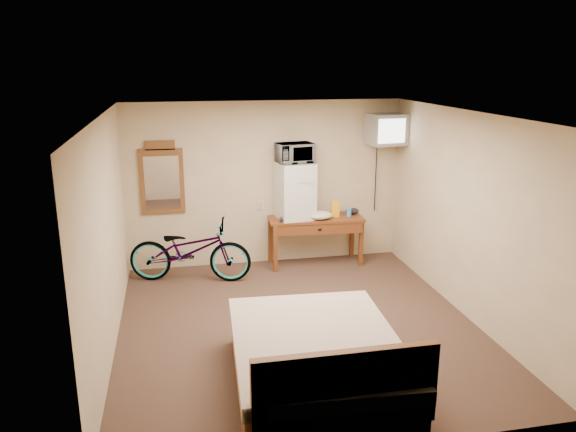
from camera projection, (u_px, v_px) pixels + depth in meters
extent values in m
plane|color=#3F2B1F|center=(298.00, 325.00, 6.73)|extent=(4.60, 4.60, 0.00)
plane|color=silver|center=(299.00, 115.00, 6.06)|extent=(4.60, 4.60, 0.00)
cube|color=tan|center=(266.00, 184.00, 8.56)|extent=(4.20, 0.04, 2.50)
cube|color=tan|center=(365.00, 310.00, 4.22)|extent=(4.20, 0.04, 2.50)
cube|color=tan|center=(107.00, 237.00, 5.99)|extent=(0.04, 4.60, 2.50)
cube|color=tan|center=(467.00, 216.00, 6.80)|extent=(0.04, 4.60, 2.50)
cube|color=beige|center=(261.00, 205.00, 8.63)|extent=(0.08, 0.01, 0.13)
cube|color=brown|center=(315.00, 218.00, 8.60)|extent=(1.47, 0.64, 0.04)
cube|color=brown|center=(275.00, 249.00, 8.36)|extent=(0.06, 0.06, 0.71)
cube|color=brown|center=(361.00, 243.00, 8.61)|extent=(0.06, 0.06, 0.71)
cube|color=brown|center=(270.00, 240.00, 8.78)|extent=(0.06, 0.06, 0.71)
cube|color=brown|center=(352.00, 235.00, 9.04)|extent=(0.06, 0.06, 0.71)
cube|color=brown|center=(319.00, 229.00, 8.39)|extent=(1.32, 0.12, 0.16)
cube|color=black|center=(320.00, 230.00, 8.38)|extent=(0.05, 0.02, 0.03)
cube|color=silver|center=(295.00, 191.00, 8.44)|extent=(0.59, 0.57, 0.85)
cube|color=gray|center=(299.00, 183.00, 8.16)|extent=(0.52, 0.01, 0.00)
cylinder|color=gray|center=(286.00, 198.00, 8.18)|extent=(0.02, 0.02, 0.31)
imported|color=silver|center=(295.00, 153.00, 8.29)|extent=(0.58, 0.44, 0.29)
cube|color=#FFA016|center=(335.00, 209.00, 8.59)|extent=(0.13, 0.09, 0.24)
cylinder|color=#3D95D2|center=(349.00, 212.00, 8.62)|extent=(0.07, 0.07, 0.13)
ellipsoid|color=beige|center=(320.00, 215.00, 8.47)|extent=(0.39, 0.30, 0.12)
ellipsoid|color=black|center=(287.00, 219.00, 8.34)|extent=(0.23, 0.17, 0.09)
ellipsoid|color=black|center=(352.00, 211.00, 8.77)|extent=(0.21, 0.17, 0.09)
cube|color=black|center=(380.00, 134.00, 8.71)|extent=(0.14, 0.02, 0.14)
cylinder|color=black|center=(381.00, 135.00, 8.67)|extent=(0.05, 0.30, 0.05)
cube|color=gray|center=(386.00, 129.00, 8.43)|extent=(0.59, 0.51, 0.46)
cube|color=white|center=(392.00, 131.00, 8.21)|extent=(0.44, 0.07, 0.35)
cube|color=black|center=(381.00, 128.00, 8.64)|extent=(0.33, 0.05, 0.29)
cube|color=brown|center=(162.00, 181.00, 8.22)|extent=(0.64, 0.04, 0.96)
cube|color=brown|center=(160.00, 145.00, 8.07)|extent=(0.42, 0.04, 0.14)
cube|color=white|center=(162.00, 183.00, 8.20)|extent=(0.50, 0.01, 0.79)
imported|color=black|center=(190.00, 250.00, 7.99)|extent=(1.83, 0.99, 0.92)
cube|color=brown|center=(316.00, 367.00, 5.42)|extent=(1.62, 2.10, 0.40)
cube|color=beige|center=(316.00, 344.00, 5.36)|extent=(1.67, 2.15, 0.14)
cube|color=brown|center=(346.00, 391.00, 4.42)|extent=(1.52, 0.08, 0.70)
ellipsoid|color=white|center=(294.00, 372.00, 4.64)|extent=(0.57, 0.35, 0.20)
ellipsoid|color=white|center=(375.00, 363.00, 4.78)|extent=(0.57, 0.35, 0.20)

